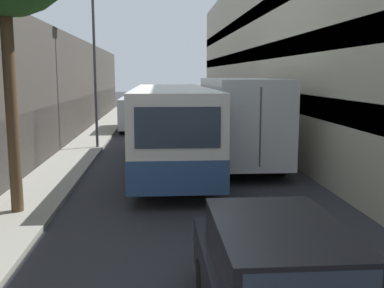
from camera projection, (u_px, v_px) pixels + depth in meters
ground_plane at (185, 170)px, 15.79m from camera, size 150.00×150.00×0.00m
sidewalk_left at (61, 170)px, 15.46m from camera, size 1.74×60.00×0.13m
building_right_apartment at (334, 37)px, 15.47m from camera, size 2.40×60.00×9.28m
car_hatchback at (279, 287)px, 5.44m from camera, size 1.76×4.40×1.54m
bus at (171, 126)px, 15.75m from camera, size 2.53×10.35×2.88m
box_truck at (236, 117)px, 17.26m from camera, size 2.32×8.76×3.18m
panel_van at (136, 112)px, 26.91m from camera, size 1.80×4.80×1.96m
street_lamp at (94, 36)px, 19.41m from camera, size 0.36×0.80×7.01m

